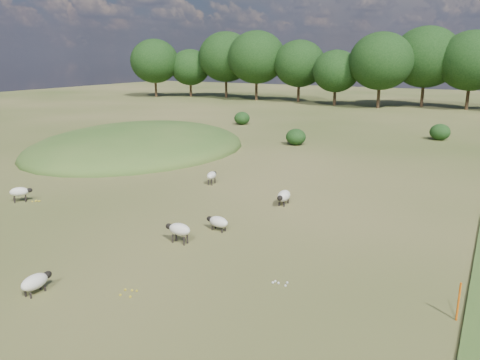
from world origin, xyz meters
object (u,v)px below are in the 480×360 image
(sheep_1, at_px, (218,222))
(sheep_3, at_px, (20,192))
(sheep_6, at_px, (35,282))
(sheep_2, at_px, (179,229))
(sheep_5, at_px, (212,175))
(sheep_0, at_px, (284,196))
(marker_post, at_px, (459,302))

(sheep_1, bearing_deg, sheep_3, 14.66)
(sheep_6, bearing_deg, sheep_1, -16.56)
(sheep_1, distance_m, sheep_3, 11.35)
(sheep_2, bearing_deg, sheep_6, 74.13)
(sheep_2, distance_m, sheep_5, 9.14)
(sheep_0, distance_m, sheep_6, 12.82)
(sheep_0, xyz_separation_m, sheep_2, (-1.69, -6.72, 0.11))
(marker_post, bearing_deg, sheep_2, 175.59)
(sheep_6, bearing_deg, marker_post, -68.58)
(sheep_0, xyz_separation_m, sheep_3, (-12.28, -6.26, 0.08))
(sheep_0, distance_m, sheep_3, 13.78)
(sheep_3, bearing_deg, sheep_6, -82.34)
(sheep_0, relative_size, sheep_3, 1.25)
(marker_post, relative_size, sheep_0, 0.90)
(sheep_0, bearing_deg, sheep_3, -67.19)
(marker_post, relative_size, sheep_5, 1.08)
(sheep_5, bearing_deg, sheep_2, -166.68)
(marker_post, height_order, sheep_1, marker_post)
(marker_post, xyz_separation_m, sheep_0, (-8.84, 7.53, -0.12))
(sheep_6, bearing_deg, sheep_5, 8.24)
(marker_post, xyz_separation_m, sheep_6, (-12.05, -4.88, -0.18))
(sheep_5, bearing_deg, sheep_3, 128.29)
(marker_post, bearing_deg, sheep_6, -157.97)
(sheep_0, relative_size, sheep_6, 1.17)
(sheep_0, height_order, sheep_2, sheep_2)
(marker_post, xyz_separation_m, sheep_2, (-10.52, 0.81, -0.01))
(sheep_2, xyz_separation_m, sheep_5, (-3.72, 8.35, -0.05))
(sheep_5, bearing_deg, marker_post, -133.43)
(sheep_3, bearing_deg, sheep_0, -21.17)
(sheep_3, relative_size, sheep_6, 0.94)
(sheep_0, height_order, sheep_3, sheep_3)
(sheep_0, relative_size, sheep_1, 1.15)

